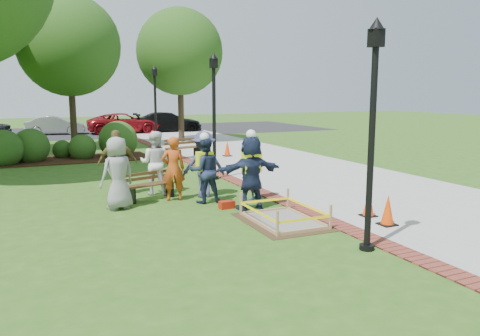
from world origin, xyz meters
name	(u,v)px	position (x,y,z in m)	size (l,w,h in m)	color
ground	(242,218)	(0.00, 0.00, 0.00)	(100.00, 100.00, 0.00)	#285116
sidewalk	(251,155)	(5.00, 10.00, 0.01)	(6.00, 60.00, 0.02)	#9E9E99
brick_edging	(185,159)	(1.75, 10.00, 0.01)	(0.50, 60.00, 0.03)	maroon
mulch_bed	(68,159)	(-3.00, 12.00, 0.02)	(7.00, 3.00, 0.05)	#381E0F
parking_lot	(94,132)	(0.00, 27.00, 0.00)	(36.00, 12.00, 0.01)	black
wet_concrete_pad	(283,212)	(0.75, -0.66, 0.23)	(1.74, 2.33, 0.55)	#47331E
bench_near	(150,191)	(-1.49, 2.88, 0.24)	(1.46, 0.85, 0.75)	brown
bench_far	(184,152)	(1.78, 10.21, 0.29)	(1.74, 0.93, 0.90)	brown
cone_front	(388,211)	(2.72, -1.90, 0.34)	(0.36, 0.36, 0.71)	black
cone_back	(369,204)	(2.83, -1.12, 0.32)	(0.34, 0.34, 0.67)	black
cone_far	(227,149)	(3.86, 10.11, 0.36)	(0.37, 0.37, 0.74)	black
toolbox	(227,205)	(0.06, 1.04, 0.10)	(0.39, 0.22, 0.20)	#A31D0C
lamp_near	(373,119)	(1.25, -3.00, 2.48)	(0.28, 0.28, 4.26)	black
lamp_mid	(214,106)	(1.25, 5.00, 2.48)	(0.28, 0.28, 4.26)	black
lamp_far	(155,102)	(1.25, 13.00, 2.48)	(0.28, 0.28, 4.26)	black
tree_back	(69,46)	(-2.35, 16.02, 5.29)	(5.13, 5.13, 7.87)	#3D2D1E
tree_right	(180,52)	(3.89, 17.39, 5.29)	(5.07, 5.07, 7.83)	#3D2D1E
shrub_a	(4,165)	(-5.49, 11.36, 0.00)	(1.59, 1.59, 1.59)	#214C15
shrub_b	(32,162)	(-4.45, 11.97, 0.00)	(1.55, 1.55, 1.55)	#214C15
shrub_c	(83,159)	(-2.36, 12.02, 0.00)	(1.19, 1.19, 1.19)	#214C15
shrub_d	(119,156)	(-0.74, 12.26, 0.00)	(1.78, 1.78, 1.78)	#214C15
shrub_e	(63,158)	(-3.15, 12.76, 0.00)	(0.88, 0.88, 0.88)	#214C15
casual_person_a	(118,173)	(-2.48, 2.13, 0.93)	(0.69, 0.57, 1.85)	gray
casual_person_b	(173,169)	(-0.93, 2.49, 0.88)	(0.61, 0.44, 1.77)	#B84415
casual_person_c	(155,163)	(-1.19, 3.47, 0.92)	(0.70, 0.62, 1.85)	white
casual_person_d	(118,163)	(-2.20, 3.80, 0.94)	(0.62, 0.41, 1.89)	brown
casual_person_e	(204,165)	(-0.01, 2.57, 0.93)	(0.65, 0.47, 1.86)	#373761
hivis_worker_a	(251,170)	(0.59, 0.74, 1.00)	(0.61, 0.40, 2.04)	#1C3048
hivis_worker_b	(253,168)	(1.09, 1.62, 0.89)	(0.60, 0.61, 1.78)	#171B3D
hivis_worker_c	(205,168)	(-0.23, 1.88, 0.94)	(0.59, 0.40, 1.91)	#1B1C46
parked_car_b	(56,135)	(-2.80, 25.61, 0.00)	(4.35, 1.89, 1.42)	gray
parked_car_c	(125,133)	(1.86, 24.77, 0.00)	(4.87, 2.12, 1.59)	maroon
parked_car_d	(169,132)	(5.15, 24.79, 0.00)	(4.90, 2.13, 1.60)	black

